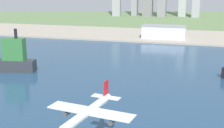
# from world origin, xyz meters

# --- Properties ---
(ground_plane) EXTENTS (2400.00, 2400.00, 0.00)m
(ground_plane) POSITION_xyz_m (0.00, 300.00, 0.00)
(ground_plane) COLOR #648151
(water_bay) EXTENTS (840.00, 360.00, 0.15)m
(water_bay) POSITION_xyz_m (0.00, 240.00, 0.07)
(water_bay) COLOR navy
(water_bay) RESTS_ON ground
(industrial_pier) EXTENTS (840.00, 140.00, 2.50)m
(industrial_pier) POSITION_xyz_m (0.00, 490.00, 1.25)
(industrial_pier) COLOR #A89E8E
(industrial_pier) RESTS_ON ground
(airplane_landing) EXTENTS (42.79, 46.47, 13.34)m
(airplane_landing) POSITION_xyz_m (-9.62, 93.47, 27.59)
(airplane_landing) COLOR white
(container_barge) EXTENTS (60.79, 21.66, 42.32)m
(container_barge) POSITION_xyz_m (-142.14, 232.14, 12.03)
(container_barge) COLOR #2D3338
(container_barge) RESTS_ON water_bay
(warehouse_main) EXTENTS (67.07, 29.94, 19.43)m
(warehouse_main) POSITION_xyz_m (-15.20, 458.59, 12.24)
(warehouse_main) COLOR silver
(warehouse_main) RESTS_ON industrial_pier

